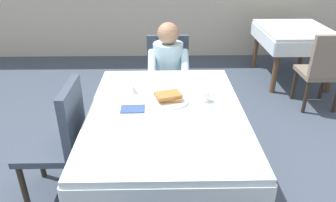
# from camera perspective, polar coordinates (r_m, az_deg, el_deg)

# --- Properties ---
(ground_plane) EXTENTS (14.00, 14.00, 0.00)m
(ground_plane) POSITION_cam_1_polar(r_m,az_deg,el_deg) (2.69, -0.32, -15.53)
(ground_plane) COLOR #3D4756
(dining_table_main) EXTENTS (1.12, 1.52, 0.74)m
(dining_table_main) POSITION_cam_1_polar(r_m,az_deg,el_deg) (2.30, -0.37, -3.53)
(dining_table_main) COLOR silver
(dining_table_main) RESTS_ON ground
(chair_diner) EXTENTS (0.44, 0.45, 0.93)m
(chair_diner) POSITION_cam_1_polar(r_m,az_deg,el_deg) (3.40, -0.02, 4.79)
(chair_diner) COLOR #384251
(chair_diner) RESTS_ON ground
(diner_person) EXTENTS (0.40, 0.43, 1.12)m
(diner_person) POSITION_cam_1_polar(r_m,az_deg,el_deg) (3.21, 0.04, 6.02)
(diner_person) COLOR silver
(diner_person) RESTS_ON ground
(chair_left_side) EXTENTS (0.45, 0.44, 0.93)m
(chair_left_side) POSITION_cam_1_polar(r_m,az_deg,el_deg) (2.48, -18.56, -5.93)
(chair_left_side) COLOR #384251
(chair_left_side) RESTS_ON ground
(plate_breakfast) EXTENTS (0.28, 0.28, 0.02)m
(plate_breakfast) POSITION_cam_1_polar(r_m,az_deg,el_deg) (2.37, 0.33, 0.08)
(plate_breakfast) COLOR white
(plate_breakfast) RESTS_ON dining_table_main
(breakfast_stack) EXTENTS (0.22, 0.18, 0.05)m
(breakfast_stack) POSITION_cam_1_polar(r_m,az_deg,el_deg) (2.35, 0.19, 0.86)
(breakfast_stack) COLOR #A36B33
(breakfast_stack) RESTS_ON plate_breakfast
(cup_coffee) EXTENTS (0.11, 0.08, 0.08)m
(cup_coffee) POSITION_cam_1_polar(r_m,az_deg,el_deg) (2.38, 6.58, 0.95)
(cup_coffee) COLOR white
(cup_coffee) RESTS_ON dining_table_main
(syrup_pitcher) EXTENTS (0.08, 0.08, 0.07)m
(syrup_pitcher) POSITION_cam_1_polar(r_m,az_deg,el_deg) (2.50, -6.33, 2.19)
(syrup_pitcher) COLOR silver
(syrup_pitcher) RESTS_ON dining_table_main
(fork_left_of_plate) EXTENTS (0.02, 0.18, 0.00)m
(fork_left_of_plate) POSITION_cam_1_polar(r_m,az_deg,el_deg) (2.35, -4.29, -0.30)
(fork_left_of_plate) COLOR silver
(fork_left_of_plate) RESTS_ON dining_table_main
(knife_right_of_plate) EXTENTS (0.01, 0.20, 0.00)m
(knife_right_of_plate) POSITION_cam_1_polar(r_m,az_deg,el_deg) (2.36, 4.95, -0.22)
(knife_right_of_plate) COLOR silver
(knife_right_of_plate) RESTS_ON dining_table_main
(spoon_near_edge) EXTENTS (0.15, 0.05, 0.00)m
(spoon_near_edge) POSITION_cam_1_polar(r_m,az_deg,el_deg) (2.08, 1.69, -4.21)
(spoon_near_edge) COLOR silver
(spoon_near_edge) RESTS_ON dining_table_main
(napkin_folded) EXTENTS (0.17, 0.12, 0.01)m
(napkin_folded) POSITION_cam_1_polar(r_m,az_deg,el_deg) (2.27, -6.39, -1.43)
(napkin_folded) COLOR #334C7F
(napkin_folded) RESTS_ON dining_table_main
(background_table_far) EXTENTS (0.92, 1.12, 0.74)m
(background_table_far) POSITION_cam_1_polar(r_m,az_deg,el_deg) (4.80, 21.79, 10.73)
(background_table_far) COLOR silver
(background_table_far) RESTS_ON ground
(background_chair_empty) EXTENTS (0.44, 0.45, 0.93)m
(background_chair_empty) POSITION_cam_1_polar(r_m,az_deg,el_deg) (4.01, 26.33, 5.41)
(background_chair_empty) COLOR #7A6B5B
(background_chair_empty) RESTS_ON ground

